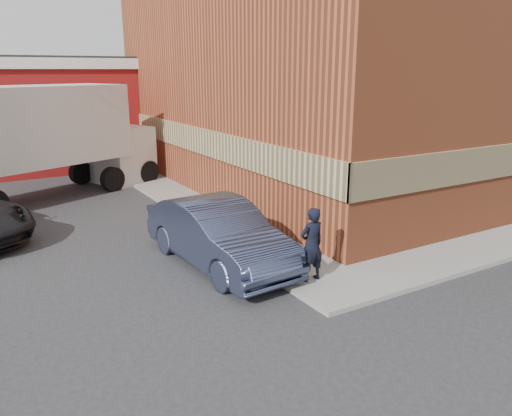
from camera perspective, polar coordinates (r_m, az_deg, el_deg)
ground at (r=12.26m, az=4.79°, el=-8.47°), size 90.00×90.00×0.00m
brick_building at (r=23.53m, az=9.38°, el=14.64°), size 14.25×18.25×9.36m
sidewalk_west at (r=20.05m, az=-8.83°, el=1.17°), size 1.80×18.00×0.12m
man at (r=11.80m, az=6.37°, el=-4.16°), size 0.66×0.44×1.79m
sedan at (r=13.00m, az=-4.28°, el=-2.99°), size 2.18×5.30×1.71m
box_truck at (r=21.65m, az=-21.82°, el=7.96°), size 9.23×5.75×4.39m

